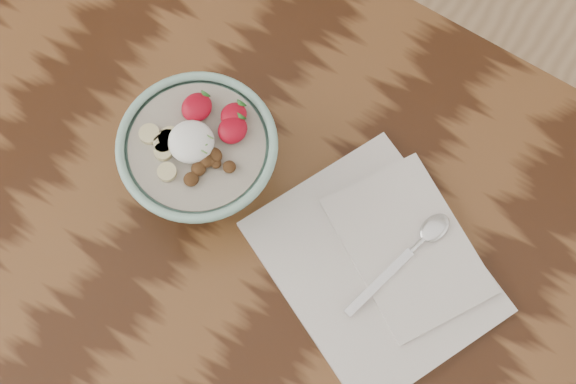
# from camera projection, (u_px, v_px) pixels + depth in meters

# --- Properties ---
(table) EXTENTS (1.60, 0.90, 0.75)m
(table) POSITION_uv_depth(u_px,v_px,m) (299.00, 316.00, 1.08)
(table) COLOR #321A0C
(table) RESTS_ON ground
(breakfast_bowl) EXTENTS (0.19, 0.19, 0.13)m
(breakfast_bowl) POSITION_uv_depth(u_px,v_px,m) (200.00, 157.00, 0.98)
(breakfast_bowl) COLOR #88B7A6
(breakfast_bowl) RESTS_ON table
(napkin) EXTENTS (0.35, 0.32, 0.02)m
(napkin) POSITION_uv_depth(u_px,v_px,m) (382.00, 263.00, 1.00)
(napkin) COLOR silver
(napkin) RESTS_ON table
(spoon) EXTENTS (0.06, 0.18, 0.01)m
(spoon) POSITION_uv_depth(u_px,v_px,m) (421.00, 241.00, 0.99)
(spoon) COLOR silver
(spoon) RESTS_ON napkin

